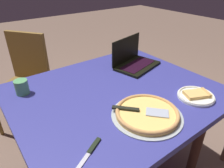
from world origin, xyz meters
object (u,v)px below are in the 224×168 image
object	(u,v)px
table_knife	(89,153)
dining_table	(116,101)
laptop	(134,61)
pizza_tray	(147,113)
drink_cup	(22,87)
chair_far	(25,78)
pizza_plate	(196,95)

from	to	relation	value
table_knife	dining_table	bearing A→B (deg)	39.71
laptop	table_knife	size ratio (longest dim) A/B	1.90
dining_table	pizza_tray	distance (m)	0.31
laptop	table_knife	bearing A→B (deg)	-143.58
table_knife	drink_cup	bearing A→B (deg)	97.25
table_knife	chair_far	bearing A→B (deg)	86.77
drink_cup	dining_table	bearing A→B (deg)	-33.62
laptop	drink_cup	distance (m)	0.84
pizza_tray	dining_table	bearing A→B (deg)	85.08
dining_table	chair_far	bearing A→B (deg)	108.72
pizza_plate	table_knife	size ratio (longest dim) A/B	1.04
dining_table	laptop	distance (m)	0.43
dining_table	table_knife	world-z (taller)	table_knife
dining_table	drink_cup	xyz separation A→B (m)	(-0.48, 0.32, 0.13)
pizza_tray	chair_far	size ratio (longest dim) A/B	0.41
table_knife	chair_far	world-z (taller)	chair_far
pizza_plate	chair_far	world-z (taller)	chair_far
dining_table	pizza_plate	distance (m)	0.50
pizza_plate	chair_far	size ratio (longest dim) A/B	0.24
laptop	drink_cup	size ratio (longest dim) A/B	4.31
dining_table	pizza_tray	size ratio (longest dim) A/B	3.34
pizza_plate	pizza_tray	world-z (taller)	same
drink_cup	chair_far	distance (m)	0.71
pizza_tray	drink_cup	bearing A→B (deg)	126.47
table_knife	drink_cup	xyz separation A→B (m)	(-0.08, 0.65, 0.04)
laptop	pizza_plate	xyz separation A→B (m)	(-0.01, -0.57, -0.03)
pizza_plate	pizza_tray	bearing A→B (deg)	171.79
pizza_tray	table_knife	bearing A→B (deg)	-174.72
laptop	pizza_plate	distance (m)	0.57
pizza_plate	drink_cup	size ratio (longest dim) A/B	2.37
pizza_plate	table_knife	bearing A→B (deg)	178.61
laptop	chair_far	world-z (taller)	laptop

